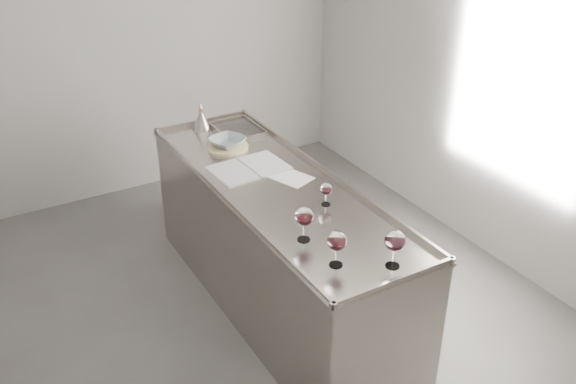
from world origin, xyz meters
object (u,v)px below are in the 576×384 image
counter (278,247)px  notebook (249,168)px  wine_funnel (202,121)px  wine_glass_left (337,242)px  wine_glass_middle (304,217)px  wine_glass_right (395,242)px  ceramic_bowl (228,142)px  wine_glass_small (326,190)px

counter → notebook: 0.56m
wine_funnel → wine_glass_left: bearing=-93.4°
wine_glass_middle → notebook: size_ratio=0.40×
wine_glass_middle → wine_funnel: (0.14, 1.70, -0.08)m
wine_glass_middle → wine_glass_right: 0.51m
notebook → ceramic_bowl: size_ratio=2.11×
wine_funnel → ceramic_bowl: bearing=-87.1°
counter → wine_glass_small: size_ratio=17.05×
counter → ceramic_bowl: ceramic_bowl is taller
wine_glass_right → wine_glass_middle: bearing=121.0°
wine_glass_right → wine_funnel: bearing=93.4°
wine_glass_right → counter: bearing=94.4°
wine_glass_small → ceramic_bowl: wine_glass_small is taller
wine_funnel → wine_glass_right: bearing=-86.6°
wine_glass_middle → wine_glass_small: (0.32, 0.27, -0.04)m
ceramic_bowl → wine_funnel: 0.41m
wine_glass_middle → wine_glass_right: wine_glass_right is taller
wine_glass_small → ceramic_bowl: (-0.16, 1.03, -0.05)m
wine_glass_middle → wine_funnel: size_ratio=0.95×
counter → wine_glass_left: wine_glass_left is taller
wine_glass_left → notebook: size_ratio=0.40×
wine_glass_left → wine_glass_middle: bearing=93.6°
wine_glass_small → wine_glass_middle: bearing=-140.1°
wine_glass_left → wine_glass_right: 0.29m
wine_glass_left → ceramic_bowl: 1.59m
notebook → wine_funnel: wine_funnel is taller
notebook → wine_glass_small: bearing=-77.2°
counter → wine_glass_left: bearing=-100.2°
notebook → ceramic_bowl: (0.02, 0.37, 0.04)m
counter → wine_glass_left: size_ratio=12.08×
wine_glass_small → notebook: (-0.18, 0.66, -0.09)m
wine_glass_left → ceramic_bowl: bearing=85.0°
ceramic_bowl → wine_glass_left: bearing=-95.0°
ceramic_bowl → wine_funnel: bearing=92.9°
wine_glass_left → ceramic_bowl: size_ratio=0.84×
wine_glass_right → ceramic_bowl: 1.74m
wine_glass_small → notebook: 0.69m
wine_glass_right → wine_glass_small: size_ratio=1.48×
notebook → ceramic_bowl: bearing=83.7°
wine_glass_middle → wine_glass_right: size_ratio=0.97×
wine_glass_right → notebook: bearing=95.4°
wine_glass_middle → ceramic_bowl: 1.31m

